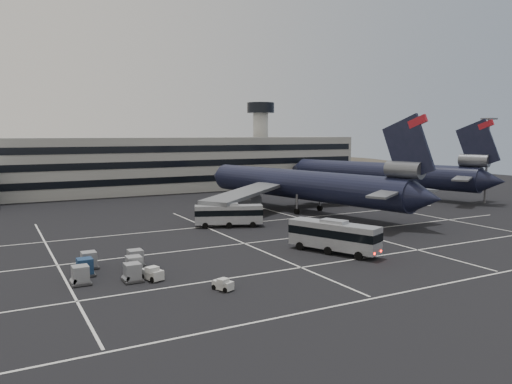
% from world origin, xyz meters
% --- Properties ---
extents(ground, '(260.00, 260.00, 0.00)m').
position_xyz_m(ground, '(0.00, 0.00, 0.00)').
color(ground, black).
rests_on(ground, ground).
extents(lane_markings, '(90.00, 55.62, 0.01)m').
position_xyz_m(lane_markings, '(0.95, 0.72, 0.01)').
color(lane_markings, silver).
rests_on(lane_markings, ground).
extents(terminal, '(125.00, 26.00, 24.00)m').
position_xyz_m(terminal, '(-2.95, 71.14, 6.93)').
color(terminal, gray).
rests_on(terminal, ground).
extents(hills, '(352.00, 180.00, 44.00)m').
position_xyz_m(hills, '(17.99, 170.00, -12.07)').
color(hills, '#38332B').
rests_on(hills, ground).
extents(lightpole_right, '(2.40, 2.40, 18.28)m').
position_xyz_m(lightpole_right, '(58.00, 15.00, 11.82)').
color(lightpole_right, slate).
rests_on(lightpole_right, ground).
extents(trijet_main, '(46.32, 57.23, 18.08)m').
position_xyz_m(trijet_main, '(16.68, 23.75, 5.25)').
color(trijet_main, black).
rests_on(trijet_main, ground).
extents(trijet_far, '(25.42, 56.47, 18.08)m').
position_xyz_m(trijet_far, '(48.22, 36.04, 5.43)').
color(trijet_far, black).
rests_on(trijet_far, ground).
extents(bus_near, '(7.24, 12.11, 4.23)m').
position_xyz_m(bus_near, '(1.44, -6.13, 2.32)').
color(bus_near, '#909498').
rests_on(bus_near, ground).
extents(bus_far, '(11.05, 6.39, 3.84)m').
position_xyz_m(bus_far, '(-2.59, 16.33, 2.10)').
color(bus_far, '#909498').
rests_on(bus_far, ground).
extents(tug_a, '(2.09, 2.65, 1.51)m').
position_xyz_m(tug_a, '(-22.05, -6.77, 0.67)').
color(tug_a, silver).
rests_on(tug_a, ground).
extents(tug_b, '(1.87, 2.23, 1.24)m').
position_xyz_m(tug_b, '(-17.04, -13.25, 0.55)').
color(tug_b, silver).
rests_on(tug_b, ground).
extents(uld_cluster, '(9.13, 9.99, 1.87)m').
position_xyz_m(uld_cluster, '(-25.52, -2.61, 0.91)').
color(uld_cluster, '#2D2D30').
rests_on(uld_cluster, ground).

